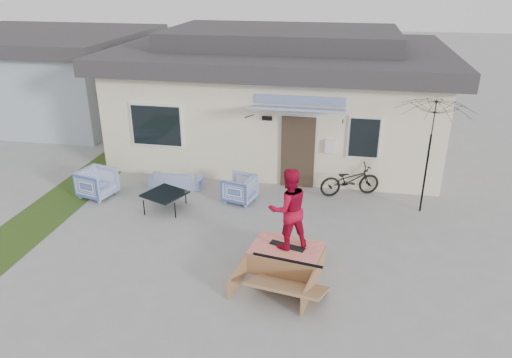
% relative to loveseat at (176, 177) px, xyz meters
% --- Properties ---
extents(ground, '(90.00, 90.00, 0.00)m').
position_rel_loveseat_xyz_m(ground, '(2.45, -3.80, -0.30)').
color(ground, gray).
rests_on(ground, ground).
extents(grass_strip, '(1.40, 8.00, 0.01)m').
position_rel_loveseat_xyz_m(grass_strip, '(-2.75, -1.80, -0.30)').
color(grass_strip, '#273F16').
rests_on(grass_strip, ground).
extents(house, '(10.80, 8.49, 4.10)m').
position_rel_loveseat_xyz_m(house, '(2.45, 4.19, 1.64)').
color(house, beige).
rests_on(house, ground).
extents(neighbor_house, '(8.60, 7.60, 3.50)m').
position_rel_loveseat_xyz_m(neighbor_house, '(-8.05, 6.20, 1.48)').
color(neighbor_house, '#9EADB9').
rests_on(neighbor_house, ground).
extents(loveseat, '(1.55, 0.49, 0.60)m').
position_rel_loveseat_xyz_m(loveseat, '(0.00, 0.00, 0.00)').
color(loveseat, '#324FA7').
rests_on(loveseat, ground).
extents(armchair_left, '(0.99, 1.02, 0.88)m').
position_rel_loveseat_xyz_m(armchair_left, '(-1.91, -1.07, 0.14)').
color(armchair_left, '#324FA7').
rests_on(armchair_left, ground).
extents(armchair_right, '(0.89, 0.93, 0.81)m').
position_rel_loveseat_xyz_m(armchair_right, '(2.03, -0.61, 0.10)').
color(armchair_right, '#324FA7').
rests_on(armchair_right, ground).
extents(coffee_table, '(1.23, 1.23, 0.46)m').
position_rel_loveseat_xyz_m(coffee_table, '(0.21, -1.47, -0.07)').
color(coffee_table, black).
rests_on(coffee_table, ground).
extents(bicycle, '(1.81, 1.17, 1.09)m').
position_rel_loveseat_xyz_m(bicycle, '(4.96, 0.35, 0.25)').
color(bicycle, black).
rests_on(bicycle, ground).
extents(patio_umbrella, '(2.30, 2.20, 2.20)m').
position_rel_loveseat_xyz_m(patio_umbrella, '(6.81, -0.30, 1.45)').
color(patio_umbrella, black).
rests_on(patio_umbrella, ground).
extents(skate_ramp, '(1.75, 2.15, 0.48)m').
position_rel_loveseat_xyz_m(skate_ramp, '(3.70, -3.57, -0.06)').
color(skate_ramp, '#92653F').
rests_on(skate_ramp, ground).
extents(skateboard, '(0.80, 0.41, 0.05)m').
position_rel_loveseat_xyz_m(skateboard, '(3.71, -3.53, 0.21)').
color(skateboard, black).
rests_on(skateboard, skate_ramp).
extents(skater, '(1.06, 0.98, 1.74)m').
position_rel_loveseat_xyz_m(skater, '(3.71, -3.53, 1.10)').
color(skater, '#A60A29').
rests_on(skater, skateboard).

